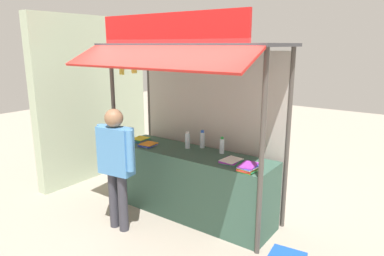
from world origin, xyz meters
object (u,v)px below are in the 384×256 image
at_px(water_bottle_center, 202,140).
at_px(water_bottle_mid_left, 187,140).
at_px(magazine_stack_mid_right, 141,140).
at_px(banana_bunch_rightmost, 122,70).
at_px(magazine_stack_back_right, 231,161).
at_px(magazine_stack_rear_center, 148,145).
at_px(banana_bunch_leftmost, 134,68).
at_px(water_bottle_left, 222,146).
at_px(vendor_person, 116,159).
at_px(magazine_stack_right, 249,168).

bearing_deg(water_bottle_center, water_bottle_mid_left, -135.38).
distance_m(magazine_stack_mid_right, banana_bunch_rightmost, 1.20).
bearing_deg(magazine_stack_back_right, magazine_stack_rear_center, -176.48).
distance_m(magazine_stack_back_right, magazine_stack_mid_right, 1.65).
xyz_separation_m(water_bottle_center, magazine_stack_mid_right, (-0.98, -0.28, -0.10)).
height_order(magazine_stack_back_right, banana_bunch_leftmost, banana_bunch_leftmost).
xyz_separation_m(water_bottle_center, magazine_stack_back_right, (0.67, -0.32, -0.10)).
bearing_deg(magazine_stack_back_right, magazine_stack_mid_right, 178.42).
xyz_separation_m(magazine_stack_rear_center, banana_bunch_leftmost, (0.07, -0.30, 1.16)).
height_order(water_bottle_left, water_bottle_center, water_bottle_center).
xyz_separation_m(magazine_stack_back_right, vendor_person, (-1.22, -0.85, 0.02)).
bearing_deg(water_bottle_mid_left, vendor_person, -111.57).
bearing_deg(water_bottle_mid_left, water_bottle_left, 8.65).
relative_size(magazine_stack_right, magazine_stack_rear_center, 1.23).
bearing_deg(magazine_stack_back_right, banana_bunch_rightmost, -166.10).
relative_size(water_bottle_mid_left, vendor_person, 0.15).
bearing_deg(magazine_stack_back_right, water_bottle_center, 154.05).
height_order(water_bottle_center, magazine_stack_mid_right, water_bottle_center).
bearing_deg(water_bottle_left, magazine_stack_back_right, -41.25).
height_order(water_bottle_center, banana_bunch_leftmost, banana_bunch_leftmost).
bearing_deg(water_bottle_mid_left, magazine_stack_rear_center, -155.21).
bearing_deg(magazine_stack_rear_center, banana_bunch_leftmost, -76.69).
height_order(banana_bunch_rightmost, vendor_person, banana_bunch_rightmost).
relative_size(magazine_stack_rear_center, banana_bunch_rightmost, 0.85).
distance_m(magazine_stack_mid_right, banana_bunch_leftmost, 1.28).
relative_size(water_bottle_mid_left, magazine_stack_mid_right, 0.97).
height_order(magazine_stack_right, magazine_stack_rear_center, magazine_stack_right).
relative_size(water_bottle_left, vendor_person, 0.14).
height_order(water_bottle_mid_left, banana_bunch_rightmost, banana_bunch_rightmost).
bearing_deg(magazine_stack_mid_right, magazine_stack_right, -5.51).
bearing_deg(vendor_person, banana_bunch_rightmost, 116.60).
height_order(water_bottle_center, vendor_person, vendor_person).
bearing_deg(magazine_stack_right, magazine_stack_rear_center, 177.96).
bearing_deg(water_bottle_left, vendor_person, -130.47).
height_order(water_bottle_left, banana_bunch_rightmost, banana_bunch_rightmost).
bearing_deg(water_bottle_center, magazine_stack_right, -25.23).
distance_m(magazine_stack_right, magazine_stack_back_right, 0.36).
relative_size(water_bottle_left, magazine_stack_right, 0.76).
bearing_deg(magazine_stack_right, vendor_person, -155.67).
relative_size(water_bottle_left, magazine_stack_rear_center, 0.94).
bearing_deg(water_bottle_mid_left, banana_bunch_leftmost, -131.09).
xyz_separation_m(water_bottle_mid_left, magazine_stack_right, (1.15, -0.32, -0.08)).
bearing_deg(magazine_stack_mid_right, vendor_person, -64.65).
bearing_deg(water_bottle_left, magazine_stack_rear_center, -162.82).
relative_size(magazine_stack_mid_right, banana_bunch_leftmost, 0.97).
bearing_deg(water_bottle_mid_left, banana_bunch_rightmost, -142.48).
height_order(magazine_stack_mid_right, magazine_stack_rear_center, magazine_stack_mid_right).
height_order(water_bottle_mid_left, magazine_stack_mid_right, water_bottle_mid_left).
xyz_separation_m(magazine_stack_back_right, magazine_stack_mid_right, (-1.65, 0.05, 0.01)).
bearing_deg(magazine_stack_rear_center, magazine_stack_mid_right, 154.67).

